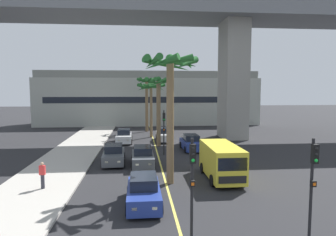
# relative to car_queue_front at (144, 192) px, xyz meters

# --- Properties ---
(sidewalk_left) EXTENTS (4.80, 80.00, 0.15)m
(sidewalk_left) POSITION_rel_car_queue_front_xyz_m (-6.50, 4.17, -0.65)
(sidewalk_left) COLOR #ADA89E
(sidewalk_left) RESTS_ON ground
(lane_stripe_center) EXTENTS (0.14, 56.00, 0.01)m
(lane_stripe_center) POSITION_rel_car_queue_front_xyz_m (1.50, 12.17, -0.72)
(lane_stripe_center) COLOR #DBCC4C
(lane_stripe_center) RESTS_ON ground
(bridge_overpass) EXTENTS (80.79, 8.00, 18.73)m
(bridge_overpass) POSITION_rel_car_queue_front_xyz_m (2.46, 21.51, 14.37)
(bridge_overpass) COLOR slate
(bridge_overpass) RESTS_ON ground
(pier_building_backdrop) EXTENTS (37.96, 8.04, 9.24)m
(pier_building_backdrop) POSITION_rel_car_queue_front_xyz_m (1.50, 38.35, 3.84)
(pier_building_backdrop) COLOR #ADB2A8
(pier_building_backdrop) RESTS_ON ground
(car_queue_front) EXTENTS (1.85, 4.11, 1.56)m
(car_queue_front) POSITION_rel_car_queue_front_xyz_m (0.00, 0.00, 0.00)
(car_queue_front) COLOR navy
(car_queue_front) RESTS_ON ground
(car_queue_second) EXTENTS (1.88, 4.12, 1.56)m
(car_queue_second) POSITION_rel_car_queue_front_xyz_m (0.06, 8.30, 0.00)
(car_queue_second) COLOR #4C5156
(car_queue_second) RESTS_ON ground
(car_queue_third) EXTENTS (1.96, 4.16, 1.56)m
(car_queue_third) POSITION_rel_car_queue_front_xyz_m (-2.33, 9.30, 0.00)
(car_queue_third) COLOR #4C5156
(car_queue_third) RESTS_ON ground
(car_queue_fourth) EXTENTS (1.96, 4.16, 1.56)m
(car_queue_fourth) POSITION_rel_car_queue_front_xyz_m (5.00, 14.20, 0.00)
(car_queue_fourth) COLOR navy
(car_queue_fourth) RESTS_ON ground
(car_queue_fifth) EXTENTS (1.91, 4.14, 1.56)m
(car_queue_fifth) POSITION_rel_car_queue_front_xyz_m (2.70, 19.97, 0.00)
(car_queue_fifth) COLOR white
(car_queue_fifth) RESTS_ON ground
(car_queue_sixth) EXTENTS (1.86, 4.11, 1.56)m
(car_queue_sixth) POSITION_rel_car_queue_front_xyz_m (-1.97, 19.19, 0.00)
(car_queue_sixth) COLOR white
(car_queue_sixth) RESTS_ON ground
(delivery_van) EXTENTS (2.18, 5.26, 2.36)m
(delivery_van) POSITION_rel_car_queue_front_xyz_m (5.34, 4.20, 0.57)
(delivery_van) COLOR yellow
(delivery_van) RESTS_ON ground
(traffic_light_median_near) EXTENTS (0.24, 0.37, 4.20)m
(traffic_light_median_near) POSITION_rel_car_queue_front_xyz_m (1.88, -4.00, 1.99)
(traffic_light_median_near) COLOR black
(traffic_light_median_near) RESTS_ON ground
(traffic_light_right_far_corner) EXTENTS (0.24, 0.37, 4.20)m
(traffic_light_right_far_corner) POSITION_rel_car_queue_front_xyz_m (6.64, -4.48, 1.99)
(traffic_light_right_far_corner) COLOR black
(traffic_light_right_far_corner) RESTS_ON ground
(traffic_light_median_far) EXTENTS (0.24, 0.37, 4.20)m
(traffic_light_median_far) POSITION_rel_car_queue_front_xyz_m (2.07, 12.13, 1.99)
(traffic_light_median_far) COLOR black
(traffic_light_median_far) RESTS_ON ground
(palm_tree_near_median) EXTENTS (2.98, 3.00, 7.94)m
(palm_tree_near_median) POSITION_rel_car_queue_front_xyz_m (0.89, 28.37, 5.54)
(palm_tree_near_median) COLOR brown
(palm_tree_near_median) RESTS_ON ground
(palm_tree_mid_median) EXTENTS (3.68, 3.68, 7.01)m
(palm_tree_mid_median) POSITION_rel_car_queue_front_xyz_m (1.35, 23.01, 5.16)
(palm_tree_mid_median) COLOR brown
(palm_tree_mid_median) RESTS_ON ground
(palm_tree_far_median) EXTENTS (2.94, 2.96, 7.50)m
(palm_tree_far_median) POSITION_rel_car_queue_front_xyz_m (1.88, 16.73, 5.03)
(palm_tree_far_median) COLOR brown
(palm_tree_far_median) RESTS_ON ground
(palm_tree_farthest_median) EXTENTS (3.67, 3.69, 8.34)m
(palm_tree_farthest_median) POSITION_rel_car_queue_front_xyz_m (1.76, 3.59, 5.94)
(palm_tree_farthest_median) COLOR brown
(palm_tree_farthest_median) RESTS_ON ground
(pedestrian_near_crosswalk) EXTENTS (0.34, 0.22, 1.62)m
(pedestrian_near_crosswalk) POSITION_rel_car_queue_front_xyz_m (-6.04, 2.84, 0.28)
(pedestrian_near_crosswalk) COLOR #2D2D38
(pedestrian_near_crosswalk) RESTS_ON sidewalk_left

